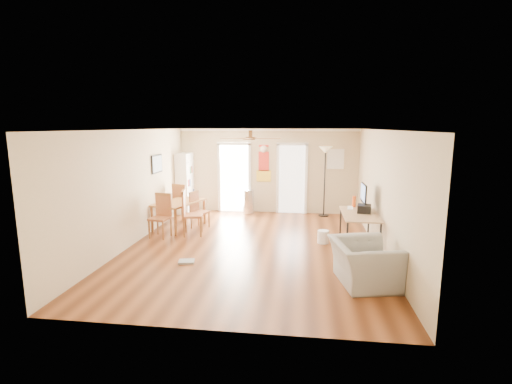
# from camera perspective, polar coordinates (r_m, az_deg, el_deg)

# --- Properties ---
(floor) EXTENTS (7.00, 7.00, 0.00)m
(floor) POSITION_cam_1_polar(r_m,az_deg,el_deg) (8.45, -0.52, -8.42)
(floor) COLOR brown
(floor) RESTS_ON ground
(ceiling) EXTENTS (5.50, 7.00, 0.00)m
(ceiling) POSITION_cam_1_polar(r_m,az_deg,el_deg) (8.01, -0.55, 9.51)
(ceiling) COLOR silver
(ceiling) RESTS_ON floor
(wall_back) EXTENTS (5.50, 0.04, 2.60)m
(wall_back) POSITION_cam_1_polar(r_m,az_deg,el_deg) (11.57, 1.81, 3.22)
(wall_back) COLOR beige
(wall_back) RESTS_ON floor
(wall_front) EXTENTS (5.50, 0.04, 2.60)m
(wall_front) POSITION_cam_1_polar(r_m,az_deg,el_deg) (4.77, -6.25, -6.77)
(wall_front) COLOR beige
(wall_front) RESTS_ON floor
(wall_left) EXTENTS (0.04, 7.00, 2.60)m
(wall_left) POSITION_cam_1_polar(r_m,az_deg,el_deg) (8.92, -18.32, 0.67)
(wall_left) COLOR beige
(wall_left) RESTS_ON floor
(wall_right) EXTENTS (0.04, 7.00, 2.60)m
(wall_right) POSITION_cam_1_polar(r_m,az_deg,el_deg) (8.23, 18.81, -0.12)
(wall_right) COLOR beige
(wall_right) RESTS_ON floor
(crown_molding) EXTENTS (5.50, 7.00, 0.08)m
(crown_molding) POSITION_cam_1_polar(r_m,az_deg,el_deg) (8.01, -0.55, 9.23)
(crown_molding) COLOR white
(crown_molding) RESTS_ON wall_back
(kitchen_doorway) EXTENTS (0.90, 0.10, 2.10)m
(kitchen_doorway) POSITION_cam_1_polar(r_m,az_deg,el_deg) (11.73, -3.32, 2.07)
(kitchen_doorway) COLOR white
(kitchen_doorway) RESTS_ON wall_back
(bathroom_doorway) EXTENTS (0.80, 0.10, 2.10)m
(bathroom_doorway) POSITION_cam_1_polar(r_m,az_deg,el_deg) (11.54, 5.51, 1.91)
(bathroom_doorway) COLOR white
(bathroom_doorway) RESTS_ON wall_back
(wall_decal) EXTENTS (0.46, 0.03, 1.10)m
(wall_decal) POSITION_cam_1_polar(r_m,az_deg,el_deg) (11.54, 1.19, 4.45)
(wall_decal) COLOR red
(wall_decal) RESTS_ON wall_back
(ac_grille) EXTENTS (0.50, 0.04, 0.60)m
(ac_grille) POSITION_cam_1_polar(r_m,az_deg,el_deg) (11.49, 12.08, 4.96)
(ac_grille) COLOR white
(ac_grille) RESTS_ON wall_back
(framed_poster) EXTENTS (0.04, 0.66, 0.48)m
(framed_poster) POSITION_cam_1_polar(r_m,az_deg,el_deg) (10.13, -14.93, 4.19)
(framed_poster) COLOR black
(framed_poster) RESTS_ON wall_left
(ceiling_fan) EXTENTS (1.24, 1.24, 0.20)m
(ceiling_fan) POSITION_cam_1_polar(r_m,az_deg,el_deg) (7.72, -0.85, 8.23)
(ceiling_fan) COLOR #593819
(ceiling_fan) RESTS_ON ceiling
(bookshelf) EXTENTS (0.60, 0.91, 1.86)m
(bookshelf) POSITION_cam_1_polar(r_m,az_deg,el_deg) (11.80, -10.77, 1.36)
(bookshelf) COLOR white
(bookshelf) RESTS_ON floor
(dining_table) EXTENTS (1.25, 1.61, 0.71)m
(dining_table) POSITION_cam_1_polar(r_m,az_deg,el_deg) (10.11, -11.65, -3.43)
(dining_table) COLOR #AA6F36
(dining_table) RESTS_ON floor
(dining_chair_right_a) EXTENTS (0.51, 0.51, 0.97)m
(dining_chair_right_a) POSITION_cam_1_polar(r_m,az_deg,el_deg) (9.97, -8.57, -2.76)
(dining_chair_right_a) COLOR #A76036
(dining_chair_right_a) RESTS_ON floor
(dining_chair_right_b) EXTENTS (0.55, 0.55, 1.12)m
(dining_chair_right_b) POSITION_cam_1_polar(r_m,az_deg,el_deg) (9.35, -9.65, -3.16)
(dining_chair_right_b) COLOR #A35C34
(dining_chair_right_b) RESTS_ON floor
(dining_chair_near) EXTENTS (0.50, 0.50, 1.05)m
(dining_chair_near) POSITION_cam_1_polar(r_m,az_deg,el_deg) (9.33, -14.52, -3.59)
(dining_chair_near) COLOR #A95F36
(dining_chair_near) RESTS_ON floor
(dining_chair_far) EXTENTS (0.54, 0.54, 1.06)m
(dining_chair_far) POSITION_cam_1_polar(r_m,az_deg,el_deg) (10.93, -11.08, -1.47)
(dining_chair_far) COLOR #955530
(dining_chair_far) RESTS_ON floor
(trash_can) EXTENTS (0.42, 0.42, 0.74)m
(trash_can) POSITION_cam_1_polar(r_m,az_deg,el_deg) (11.49, -1.17, -1.52)
(trash_can) COLOR #BCBCBF
(trash_can) RESTS_ON floor
(torchiere_lamp) EXTENTS (0.50, 0.50, 2.09)m
(torchiere_lamp) POSITION_cam_1_polar(r_m,az_deg,el_deg) (11.26, 10.45, 1.56)
(torchiere_lamp) COLOR black
(torchiere_lamp) RESTS_ON floor
(computer_desk) EXTENTS (0.73, 1.47, 0.79)m
(computer_desk) POSITION_cam_1_polar(r_m,az_deg,el_deg) (8.57, 15.43, -5.77)
(computer_desk) COLOR tan
(computer_desk) RESTS_ON floor
(imac) EXTENTS (0.22, 0.64, 0.60)m
(imac) POSITION_cam_1_polar(r_m,az_deg,el_deg) (8.83, 16.14, -0.72)
(imac) COLOR black
(imac) RESTS_ON computer_desk
(keyboard) EXTENTS (0.17, 0.39, 0.01)m
(keyboard) POSITION_cam_1_polar(r_m,az_deg,el_deg) (8.98, 14.22, -2.35)
(keyboard) COLOR white
(keyboard) RESTS_ON computer_desk
(printer) EXTENTS (0.34, 0.38, 0.17)m
(printer) POSITION_cam_1_polar(r_m,az_deg,el_deg) (8.59, 16.24, -2.47)
(printer) COLOR black
(printer) RESTS_ON computer_desk
(orange_bottle) EXTENTS (0.10, 0.10, 0.26)m
(orange_bottle) POSITION_cam_1_polar(r_m,az_deg,el_deg) (9.11, 14.77, -1.42)
(orange_bottle) COLOR #F55515
(orange_bottle) RESTS_ON computer_desk
(wastebasket_a) EXTENTS (0.31, 0.31, 0.30)m
(wastebasket_a) POSITION_cam_1_polar(r_m,az_deg,el_deg) (8.82, 10.24, -6.76)
(wastebasket_a) COLOR white
(wastebasket_a) RESTS_ON floor
(wastebasket_b) EXTENTS (0.30, 0.30, 0.28)m
(wastebasket_b) POSITION_cam_1_polar(r_m,az_deg,el_deg) (8.16, 15.53, -8.43)
(wastebasket_b) COLOR silver
(wastebasket_b) RESTS_ON floor
(floor_cloth) EXTENTS (0.35, 0.29, 0.04)m
(floor_cloth) POSITION_cam_1_polar(r_m,az_deg,el_deg) (7.65, -10.59, -10.42)
(floor_cloth) COLOR gray
(floor_cloth) RESTS_ON floor
(armchair) EXTENTS (1.21, 1.32, 0.74)m
(armchair) POSITION_cam_1_polar(r_m,az_deg,el_deg) (6.73, 16.17, -10.39)
(armchair) COLOR gray
(armchair) RESTS_ON floor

